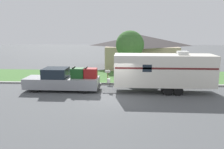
{
  "coord_description": "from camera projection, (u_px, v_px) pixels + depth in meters",
  "views": [
    {
      "loc": [
        0.67,
        -15.88,
        4.99
      ],
      "look_at": [
        -0.42,
        1.63,
        1.4
      ],
      "focal_mm": 35.0,
      "sensor_mm": 36.0,
      "label": 1
    }
  ],
  "objects": [
    {
      "name": "mailbox",
      "position": [
        108.0,
        73.0,
        20.71
      ],
      "size": [
        0.48,
        0.2,
        1.24
      ],
      "color": "brown",
      "rests_on": "ground_plane"
    },
    {
      "name": "lawn_strip",
      "position": [
        119.0,
        76.0,
        23.8
      ],
      "size": [
        80.0,
        7.0,
        0.03
      ],
      "color": "#477538",
      "rests_on": "ground_plane"
    },
    {
      "name": "pickup_truck",
      "position": [
        63.0,
        80.0,
        18.26
      ],
      "size": [
        6.25,
        1.95,
        2.01
      ],
      "color": "black",
      "rests_on": "ground_plane"
    },
    {
      "name": "house_across_street",
      "position": [
        141.0,
        51.0,
        29.56
      ],
      "size": [
        9.86,
        7.38,
        4.33
      ],
      "color": "tan",
      "rests_on": "ground_plane"
    },
    {
      "name": "tree_in_yard",
      "position": [
        130.0,
        45.0,
        23.38
      ],
      "size": [
        3.04,
        3.04,
        4.95
      ],
      "color": "brown",
      "rests_on": "ground_plane"
    },
    {
      "name": "ground_plane",
      "position": [
        116.0,
        97.0,
        16.57
      ],
      "size": [
        120.0,
        120.0,
        0.0
      ],
      "primitive_type": "plane",
      "color": "#515456"
    },
    {
      "name": "curb_strip",
      "position": [
        118.0,
        84.0,
        20.22
      ],
      "size": [
        80.0,
        0.3,
        0.14
      ],
      "color": "#999993",
      "rests_on": "ground_plane"
    },
    {
      "name": "travel_trailer",
      "position": [
        164.0,
        70.0,
        17.57
      ],
      "size": [
        8.99,
        2.23,
        3.35
      ],
      "color": "black",
      "rests_on": "ground_plane"
    }
  ]
}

